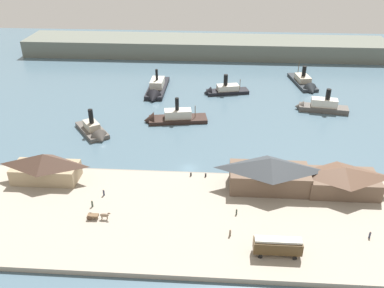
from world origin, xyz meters
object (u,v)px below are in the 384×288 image
at_px(ferry_shed_east_terminal, 269,173).
at_px(ferry_mid_harbor, 156,90).
at_px(pedestrian_standing_center, 230,233).
at_px(horse_cart, 98,215).
at_px(mooring_post_west, 191,174).
at_px(ferry_shed_customs_shed, 343,179).
at_px(pedestrian_near_west_shed, 370,235).
at_px(ferry_moored_east, 95,132).
at_px(pedestrian_at_waters_edge, 104,193).
at_px(street_tram, 278,245).
at_px(ferry_shed_west_terminal, 45,167).
at_px(pedestrian_near_cart, 92,204).
at_px(ferry_approaching_west, 319,106).
at_px(mooring_post_east, 206,175).
at_px(ferry_approaching_east, 223,90).
at_px(ferry_departing_north, 169,118).
at_px(ferry_near_quay, 305,84).
at_px(pedestrian_near_east_shed, 237,212).

distance_m(ferry_shed_east_terminal, ferry_mid_harbor, 74.83).
relative_size(ferry_shed_east_terminal, pedestrian_standing_center, 11.66).
relative_size(horse_cart, mooring_post_west, 5.97).
height_order(ferry_shed_customs_shed, pedestrian_near_west_shed, ferry_shed_customs_shed).
height_order(horse_cart, ferry_mid_harbor, ferry_mid_harbor).
height_order(ferry_shed_east_terminal, pedestrian_standing_center, ferry_shed_east_terminal).
xyz_separation_m(ferry_shed_customs_shed, pedestrian_standing_center, (-27.52, -18.30, -2.69)).
relative_size(ferry_moored_east, ferry_mid_harbor, 0.66).
height_order(pedestrian_at_waters_edge, ferry_moored_east, ferry_moored_east).
height_order(street_tram, pedestrian_at_waters_edge, street_tram).
relative_size(ferry_shed_east_terminal, ferry_moored_east, 1.19).
distance_m(ferry_shed_west_terminal, pedestrian_standing_center, 50.37).
bearing_deg(pedestrian_at_waters_edge, ferry_mid_harbor, 87.92).
bearing_deg(ferry_shed_east_terminal, pedestrian_near_cart, -165.58).
xyz_separation_m(pedestrian_standing_center, ferry_approaching_west, (32.70, 70.29, -0.20)).
bearing_deg(ferry_shed_east_terminal, street_tram, -91.32).
bearing_deg(pedestrian_near_cart, street_tram, -17.46).
xyz_separation_m(street_tram, pedestrian_near_west_shed, (20.07, 6.29, -1.61)).
bearing_deg(mooring_post_east, horse_cart, -140.97).
distance_m(pedestrian_near_cart, pedestrian_standing_center, 32.93).
xyz_separation_m(ferry_shed_east_terminal, horse_cart, (-39.15, -15.09, -3.33)).
bearing_deg(ferry_shed_west_terminal, pedestrian_near_west_shed, -12.68).
bearing_deg(pedestrian_standing_center, ferry_approaching_east, 91.15).
relative_size(pedestrian_near_west_shed, mooring_post_east, 1.84).
height_order(pedestrian_near_west_shed, ferry_approaching_west, ferry_approaching_west).
bearing_deg(pedestrian_near_cart, horse_cart, -59.44).
height_order(ferry_moored_east, ferry_approaching_east, ferry_moored_east).
bearing_deg(ferry_departing_north, ferry_approaching_east, 56.17).
relative_size(pedestrian_near_west_shed, pedestrian_standing_center, 0.98).
bearing_deg(pedestrian_at_waters_edge, pedestrian_near_cart, -108.81).
bearing_deg(ferry_shed_west_terminal, ferry_shed_east_terminal, 0.27).
bearing_deg(ferry_moored_east, pedestrian_at_waters_edge, -70.70).
bearing_deg(pedestrian_near_west_shed, ferry_departing_north, 130.96).
distance_m(ferry_near_quay, ferry_approaching_west, 24.56).
relative_size(pedestrian_standing_center, ferry_mid_harbor, 0.07).
distance_m(street_tram, pedestrian_at_waters_edge, 43.35).
xyz_separation_m(ferry_shed_customs_shed, ferry_moored_east, (-69.69, 27.88, -3.45)).
relative_size(ferry_shed_customs_shed, mooring_post_west, 19.07).
bearing_deg(ferry_moored_east, ferry_shed_customs_shed, -21.81).
height_order(pedestrian_near_east_shed, ferry_departing_north, ferry_departing_north).
relative_size(mooring_post_east, ferry_near_quay, 0.04).
bearing_deg(pedestrian_standing_center, horse_cart, 172.94).
bearing_deg(pedestrian_near_west_shed, ferry_mid_harbor, 124.88).
bearing_deg(horse_cart, ferry_departing_north, 79.87).
bearing_deg(mooring_post_west, ferry_departing_north, 105.60).
height_order(pedestrian_near_east_shed, mooring_post_west, pedestrian_near_east_shed).
distance_m(street_tram, horse_cart, 39.57).
height_order(ferry_shed_customs_shed, pedestrian_at_waters_edge, ferry_shed_customs_shed).
distance_m(ferry_moored_east, ferry_approaching_west, 78.66).
xyz_separation_m(pedestrian_at_waters_edge, mooring_post_west, (20.50, 10.11, -0.35)).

